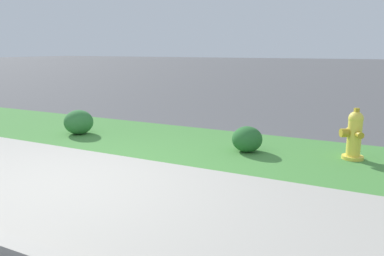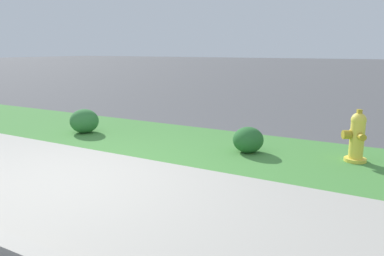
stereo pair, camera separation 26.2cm
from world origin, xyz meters
TOP-DOWN VIEW (x-y plane):
  - ground_plane at (0.00, 0.00)m, footprint 120.00×120.00m
  - sidewalk_pavement at (0.00, 0.00)m, footprint 18.00×2.38m
  - grass_verge at (0.00, 2.31)m, footprint 18.00×2.25m
  - fire_hydrant_far_end at (2.60, 2.52)m, footprint 0.34×0.36m
  - shrub_bush_far_verge at (-1.88, 2.02)m, footprint 0.51×0.51m
  - shrub_bush_mid_verge at (1.18, 2.23)m, footprint 0.45×0.45m

SIDE VIEW (x-z plane):
  - ground_plane at x=0.00m, z-range 0.00..0.00m
  - grass_verge at x=0.00m, z-range 0.00..0.01m
  - sidewalk_pavement at x=0.00m, z-range 0.00..0.01m
  - shrub_bush_mid_verge at x=1.18m, z-range 0.00..0.38m
  - shrub_bush_far_verge at x=-1.88m, z-range 0.00..0.43m
  - fire_hydrant_far_end at x=2.60m, z-range -0.02..0.70m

